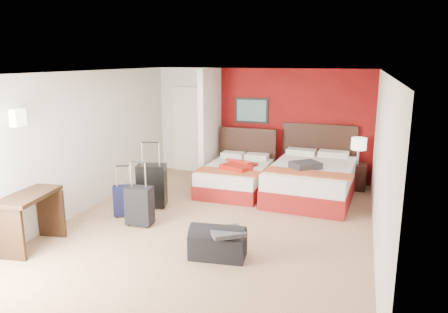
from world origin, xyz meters
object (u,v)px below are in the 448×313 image
at_px(suitcase_navy, 124,202).
at_px(duffel_bag, 218,244).
at_px(suitcase_black, 152,187).
at_px(nightstand, 356,177).
at_px(table_lamp, 358,151).
at_px(bed_right, 312,181).
at_px(suitcase_charcoal, 140,207).
at_px(desk, 31,221).
at_px(bed_left, 236,178).
at_px(red_suitcase_open, 239,165).

xyz_separation_m(suitcase_navy, duffel_bag, (2.08, -1.01, -0.06)).
height_order(suitcase_black, duffel_bag, suitcase_black).
relative_size(nightstand, table_lamp, 0.98).
height_order(suitcase_black, suitcase_navy, suitcase_black).
xyz_separation_m(bed_right, suitcase_black, (-2.75, -1.49, 0.06)).
bearing_deg(suitcase_black, suitcase_navy, -129.00).
relative_size(nightstand, suitcase_black, 0.70).
relative_size(suitcase_charcoal, desk, 0.64).
bearing_deg(suitcase_navy, bed_left, 25.62).
bearing_deg(desk, nightstand, 37.18).
relative_size(suitcase_charcoal, suitcase_navy, 1.22).
distance_m(bed_right, suitcase_charcoal, 3.45).
bearing_deg(suitcase_black, duffel_bag, -55.83).
bearing_deg(red_suitcase_open, nightstand, 44.95).
bearing_deg(nightstand, table_lamp, 0.00).
xyz_separation_m(suitcase_charcoal, duffel_bag, (1.61, -0.72, -0.12)).
height_order(bed_left, table_lamp, table_lamp).
xyz_separation_m(bed_right, duffel_bag, (-0.92, -3.06, -0.14)).
distance_m(table_lamp, suitcase_navy, 4.85).
bearing_deg(table_lamp, nightstand, 0.00).
bearing_deg(suitcase_charcoal, bed_left, 64.04).
distance_m(suitcase_navy, duffel_bag, 2.31).
distance_m(table_lamp, suitcase_black, 4.31).
relative_size(table_lamp, suitcase_charcoal, 0.89).
xyz_separation_m(suitcase_black, suitcase_navy, (-0.25, -0.56, -0.13)).
height_order(table_lamp, suitcase_charcoal, table_lamp).
relative_size(suitcase_black, suitcase_charcoal, 1.24).
distance_m(bed_right, suitcase_navy, 3.64).
xyz_separation_m(table_lamp, duffel_bag, (-1.77, -3.92, -0.63)).
relative_size(nightstand, duffel_bag, 0.72).
bearing_deg(suitcase_navy, desk, -140.13).
distance_m(bed_left, duffel_bag, 3.09).
relative_size(nightstand, suitcase_navy, 1.07).
relative_size(suitcase_navy, desk, 0.52).
relative_size(red_suitcase_open, suitcase_charcoal, 1.27).
bearing_deg(desk, suitcase_charcoal, 41.48).
relative_size(bed_right, suitcase_charcoal, 3.52).
height_order(red_suitcase_open, nightstand, red_suitcase_open).
height_order(bed_left, red_suitcase_open, red_suitcase_open).
xyz_separation_m(suitcase_navy, desk, (-0.60, -1.54, 0.15)).
relative_size(table_lamp, suitcase_black, 0.71).
bearing_deg(suitcase_navy, table_lamp, 8.32).
xyz_separation_m(bed_left, suitcase_charcoal, (-0.97, -2.31, 0.05)).
relative_size(bed_left, table_lamp, 3.20).
bearing_deg(desk, red_suitcase_open, 50.34).
relative_size(bed_left, nightstand, 3.25).
height_order(bed_left, nightstand, nightstand).
xyz_separation_m(bed_left, suitcase_black, (-1.19, -1.45, 0.12)).
bearing_deg(desk, bed_left, 52.26).
bearing_deg(suitcase_navy, nightstand, 8.32).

